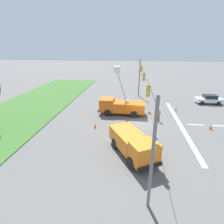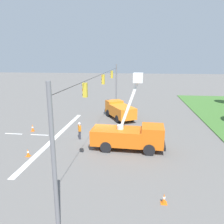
% 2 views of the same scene
% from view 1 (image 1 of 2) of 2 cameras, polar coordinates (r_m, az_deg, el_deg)
% --- Properties ---
extents(ground_plane, '(200.00, 200.00, 0.00)m').
position_cam_1_polar(ground_plane, '(23.42, 9.31, -3.27)').
color(ground_plane, '#605E5B').
extents(grass_verge, '(56.00, 12.00, 0.10)m').
position_cam_1_polar(grass_verge, '(28.74, -29.36, -1.07)').
color(grass_verge, '#3D6B2D').
rests_on(grass_verge, ground).
extents(lane_markings, '(17.60, 15.25, 0.01)m').
position_cam_1_polar(lane_markings, '(24.64, 24.56, -3.73)').
color(lane_markings, silver).
rests_on(lane_markings, ground).
extents(signal_gantry, '(26.20, 0.33, 7.20)m').
position_cam_1_polar(signal_gantry, '(21.97, 9.99, 7.31)').
color(signal_gantry, slate).
rests_on(signal_gantry, ground).
extents(utility_truck_bucket_lift, '(2.63, 6.65, 6.87)m').
position_cam_1_polar(utility_truck_bucket_lift, '(25.35, 2.91, 2.23)').
color(utility_truck_bucket_lift, orange).
rests_on(utility_truck_bucket_lift, ground).
extents(utility_truck_support_near, '(6.19, 4.81, 2.22)m').
position_cam_1_polar(utility_truck_support_near, '(16.09, 6.81, -10.04)').
color(utility_truck_support_near, orange).
rests_on(utility_truck_support_near, ground).
extents(sedan_white, '(2.02, 4.35, 1.56)m').
position_cam_1_polar(sedan_white, '(34.74, 29.09, 3.69)').
color(sedan_white, white).
rests_on(sedan_white, ground).
extents(road_worker, '(0.58, 0.41, 1.77)m').
position_cam_1_polar(road_worker, '(23.88, 15.01, -0.65)').
color(road_worker, '#383842').
rests_on(road_worker, ground).
extents(traffic_cone_foreground_left, '(0.36, 0.36, 0.64)m').
position_cam_1_polar(traffic_cone_foreground_left, '(32.99, -0.23, 4.70)').
color(traffic_cone_foreground_left, orange).
rests_on(traffic_cone_foreground_left, ground).
extents(traffic_cone_foreground_right, '(0.36, 0.36, 0.83)m').
position_cam_1_polar(traffic_cone_foreground_right, '(19.48, 4.96, -6.89)').
color(traffic_cone_foreground_right, orange).
rests_on(traffic_cone_foreground_right, ground).
extents(traffic_cone_mid_left, '(0.36, 0.36, 0.67)m').
position_cam_1_polar(traffic_cone_mid_left, '(28.90, 20.15, 1.08)').
color(traffic_cone_mid_left, orange).
rests_on(traffic_cone_mid_left, ground).
extents(traffic_cone_mid_right, '(0.36, 0.36, 0.73)m').
position_cam_1_polar(traffic_cone_mid_right, '(21.54, -5.52, -4.24)').
color(traffic_cone_mid_right, orange).
rests_on(traffic_cone_mid_right, ground).
extents(traffic_cone_near_bucket, '(0.36, 0.36, 0.81)m').
position_cam_1_polar(traffic_cone_near_bucket, '(24.19, 29.57, -4.00)').
color(traffic_cone_near_bucket, orange).
rests_on(traffic_cone_near_bucket, ground).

